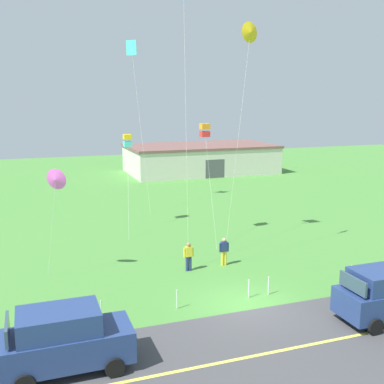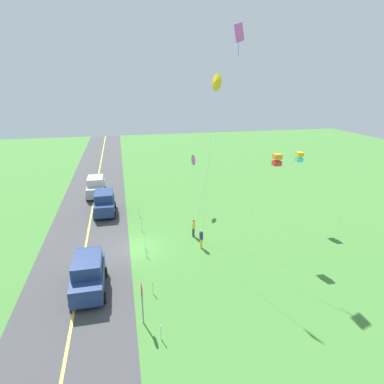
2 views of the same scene
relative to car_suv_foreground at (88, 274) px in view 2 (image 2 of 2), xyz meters
The scene contains 20 objects.
ground_plane 6.03m from the car_suv_foreground, 146.94° to the left, with size 120.00×120.00×0.10m, color #478438.
asphalt_road 5.14m from the car_suv_foreground, behind, with size 120.00×7.00×0.00m, color #424244.
road_centre_stripe 5.14m from the car_suv_foreground, behind, with size 120.00×0.16×0.00m, color #E5E04C.
car_suv_foreground is the anchor object (origin of this frame).
car_parked_west_far 18.84m from the car_suv_foreground, behind, with size 4.40×2.12×2.24m.
car_parked_west_near 13.14m from the car_suv_foreground, behind, with size 4.40×2.12×2.24m.
stop_sign 4.97m from the car_suv_foreground, 39.38° to the left, with size 0.76×0.08×2.56m.
person_adult_near 9.21m from the car_suv_foreground, 114.74° to the left, with size 0.58×0.22×1.60m.
person_adult_companion 10.18m from the car_suv_foreground, 126.14° to the left, with size 0.58×0.22×1.60m.
kite_red_low 14.65m from the car_suv_foreground, 104.62° to the left, with size 2.13×0.73×13.24m.
kite_blue_mid 19.04m from the car_suv_foreground, 114.87° to the left, with size 1.13×3.66×16.73m.
kite_yellow_high 16.40m from the car_suv_foreground, 142.58° to the left, with size 1.19×0.88×5.75m.
kite_pink_drift 15.42m from the car_suv_foreground, 101.80° to the left, with size 0.56×3.09×7.64m.
kite_orange_near 20.26m from the car_suv_foreground, 111.21° to the left, with size 1.06×3.54×6.74m.
fence_post_0 12.07m from the car_suv_foreground, 161.01° to the left, with size 0.05×0.05×0.90m, color silver.
fence_post_1 8.98m from the car_suv_foreground, 154.02° to the left, with size 0.05×0.05×0.90m, color silver.
fence_post_2 6.01m from the car_suv_foreground, 138.93° to the left, with size 0.05×0.05×0.90m, color silver.
fence_post_3 5.28m from the car_suv_foreground, 131.41° to the left, with size 0.05×0.05×0.90m, color silver.
fence_post_4 4.19m from the car_suv_foreground, 71.74° to the left, with size 0.05×0.05×0.90m, color silver.
fence_post_5 6.58m from the car_suv_foreground, 36.83° to the left, with size 0.05×0.05×0.90m, color silver.
Camera 2 is at (23.66, -0.69, 12.68)m, focal length 30.25 mm.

